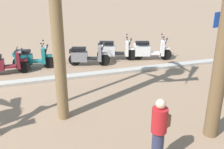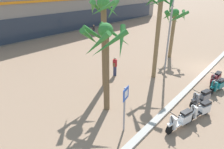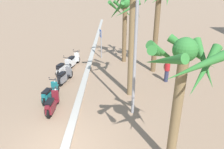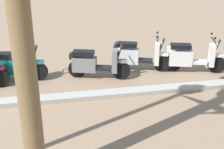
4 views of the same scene
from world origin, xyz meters
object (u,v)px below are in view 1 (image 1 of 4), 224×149
(scooter_white_far_back, at_px, (114,50))
(scooter_teal_mid_rear, at_px, (30,58))
(scooter_maroon_second_in_line, at_px, (2,64))
(pedestrian_by_palm_tree, at_px, (159,130))
(crossing_sign, at_px, (218,35))
(scooter_white_mid_centre, at_px, (149,50))
(scooter_grey_mid_front, at_px, (86,56))

(scooter_white_far_back, height_order, scooter_teal_mid_rear, same)
(scooter_maroon_second_in_line, distance_m, pedestrian_by_palm_tree, 7.42)
(crossing_sign, bearing_deg, scooter_white_far_back, -34.98)
(scooter_white_far_back, distance_m, pedestrian_by_palm_tree, 7.04)
(scooter_teal_mid_rear, distance_m, scooter_maroon_second_in_line, 1.14)
(scooter_white_mid_centre, distance_m, scooter_white_far_back, 1.60)
(scooter_white_mid_centre, xyz_separation_m, crossing_sign, (-2.02, 2.02, 1.04))
(scooter_white_mid_centre, distance_m, scooter_maroon_second_in_line, 6.25)
(scooter_white_far_back, xyz_separation_m, crossing_sign, (-3.54, 2.48, 1.04))
(scooter_white_far_back, relative_size, crossing_sign, 0.72)
(scooter_white_far_back, distance_m, scooter_teal_mid_rear, 3.65)
(scooter_white_far_back, height_order, scooter_maroon_second_in_line, scooter_white_far_back)
(scooter_teal_mid_rear, height_order, pedestrian_by_palm_tree, pedestrian_by_palm_tree)
(scooter_grey_mid_front, relative_size, crossing_sign, 0.73)
(crossing_sign, bearing_deg, scooter_maroon_second_in_line, -13.69)
(pedestrian_by_palm_tree, bearing_deg, scooter_white_mid_centre, -112.15)
(scooter_white_far_back, xyz_separation_m, scooter_grey_mid_front, (1.35, 0.38, -0.02))
(scooter_white_far_back, relative_size, scooter_teal_mid_rear, 1.00)
(scooter_grey_mid_front, bearing_deg, scooter_maroon_second_in_line, 1.50)
(scooter_teal_mid_rear, xyz_separation_m, crossing_sign, (-7.19, 2.41, 1.06))
(scooter_white_mid_centre, height_order, scooter_white_far_back, same)
(scooter_maroon_second_in_line, relative_size, crossing_sign, 0.75)
(scooter_maroon_second_in_line, bearing_deg, scooter_white_far_back, -174.36)
(scooter_grey_mid_front, distance_m, crossing_sign, 5.43)
(crossing_sign, bearing_deg, pedestrian_by_palm_tree, 43.80)
(scooter_white_mid_centre, xyz_separation_m, scooter_teal_mid_rear, (5.18, -0.39, -0.02))
(pedestrian_by_palm_tree, bearing_deg, scooter_maroon_second_in_line, -60.89)
(scooter_maroon_second_in_line, xyz_separation_m, crossing_sign, (-8.26, 2.01, 1.06))
(scooter_white_mid_centre, height_order, pedestrian_by_palm_tree, pedestrian_by_palm_tree)
(scooter_white_far_back, relative_size, scooter_maroon_second_in_line, 0.96)
(scooter_white_mid_centre, bearing_deg, scooter_white_far_back, -16.75)
(scooter_grey_mid_front, height_order, scooter_maroon_second_in_line, same)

